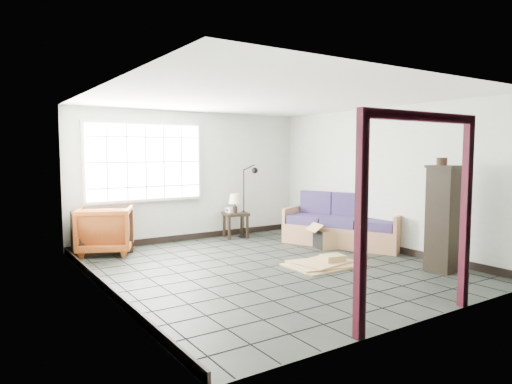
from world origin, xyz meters
TOP-DOWN VIEW (x-y plane):
  - ground at (0.00, 0.00)m, footprint 5.50×5.50m
  - room_shell at (0.00, 0.03)m, footprint 5.02×5.52m
  - window_panel at (-1.00, 2.70)m, footprint 2.32×0.08m
  - doorway_trim at (0.00, -2.70)m, footprint 1.80×0.08m
  - futon_sofa at (2.21, 0.62)m, footprint 1.70×2.39m
  - armchair at (-1.86, 2.40)m, footprint 1.15×1.12m
  - side_table at (0.82, 2.40)m, footprint 0.59×0.59m
  - table_lamp at (0.77, 2.34)m, footprint 0.31×0.31m
  - projector at (0.79, 2.46)m, footprint 0.29×0.22m
  - floor_lamp at (1.11, 2.33)m, footprint 0.41×0.38m
  - console_shelf at (-1.92, 2.40)m, footprint 1.01×0.46m
  - tall_shelf at (1.99, -1.63)m, footprint 0.36×0.45m
  - pot at (1.92, -1.64)m, footprint 0.19×0.19m
  - open_box at (1.78, 0.58)m, footprint 0.90×0.59m
  - cardboard_pile at (0.78, -0.40)m, footprint 1.16×0.93m

SIDE VIEW (x-z plane):
  - ground at x=0.00m, z-range 0.00..0.00m
  - cardboard_pile at x=0.78m, z-range -0.04..0.13m
  - open_box at x=1.78m, z-range -0.06..0.40m
  - futon_sofa at x=2.21m, z-range -0.14..0.85m
  - console_shelf at x=-1.92m, z-range 0.00..0.77m
  - side_table at x=0.82m, z-range 0.17..0.70m
  - armchair at x=-1.86m, z-range 0.00..0.92m
  - projector at x=0.79m, z-range 0.53..0.63m
  - table_lamp at x=0.77m, z-range 0.61..1.01m
  - tall_shelf at x=1.99m, z-range 0.01..1.61m
  - floor_lamp at x=1.11m, z-range 0.05..1.59m
  - doorway_trim at x=0.00m, z-range 0.28..2.48m
  - window_panel at x=-1.00m, z-range 0.84..2.36m
  - pot at x=1.92m, z-range 1.60..1.71m
  - room_shell at x=0.00m, z-range 0.37..2.98m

